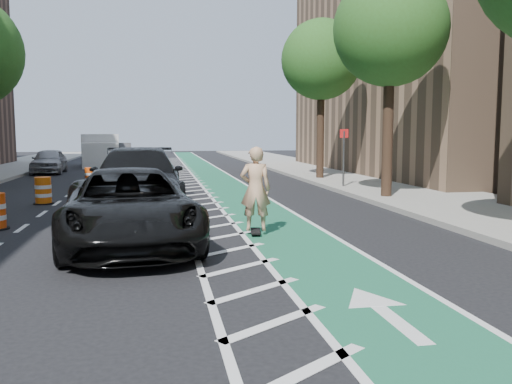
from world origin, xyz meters
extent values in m
plane|color=black|center=(0.00, 0.00, 0.00)|extent=(120.00, 120.00, 0.00)
cube|color=#19593D|center=(3.00, 10.00, 0.01)|extent=(2.00, 90.00, 0.01)
cube|color=silver|center=(1.50, 10.00, 0.01)|extent=(1.40, 90.00, 0.01)
cube|color=gray|center=(9.50, 10.00, 0.07)|extent=(5.00, 90.00, 0.15)
cube|color=gray|center=(7.05, 10.00, 0.08)|extent=(0.12, 90.00, 0.16)
cube|color=#84664C|center=(17.50, 20.00, 9.50)|extent=(14.00, 22.00, 19.00)
cylinder|color=#382619|center=(7.90, 8.00, 2.20)|extent=(0.36, 0.36, 4.40)
sphere|color=#29551C|center=(7.90, 8.00, 5.80)|extent=(4.20, 4.20, 4.20)
cylinder|color=#382619|center=(7.90, 16.00, 2.20)|extent=(0.36, 0.36, 4.40)
sphere|color=#29551C|center=(7.90, 16.00, 5.80)|extent=(4.20, 4.20, 4.20)
cylinder|color=#4C4C4C|center=(7.60, 12.00, 1.20)|extent=(0.08, 0.08, 2.40)
cube|color=red|center=(7.60, 12.00, 2.30)|extent=(0.35, 0.02, 0.35)
cube|color=black|center=(2.30, 2.97, 0.09)|extent=(0.34, 0.79, 0.03)
cylinder|color=black|center=(2.26, 3.24, 0.03)|extent=(0.04, 0.06, 0.06)
cylinder|color=black|center=(2.42, 3.21, 0.03)|extent=(0.04, 0.06, 0.06)
cylinder|color=black|center=(2.18, 2.73, 0.03)|extent=(0.04, 0.06, 0.06)
cylinder|color=black|center=(2.34, 2.71, 0.03)|extent=(0.04, 0.06, 0.06)
imported|color=tan|center=(2.30, 2.97, 1.07)|extent=(0.77, 0.57, 1.92)
imported|color=black|center=(-0.49, 2.31, 0.80)|extent=(3.14, 5.97, 1.60)
imported|color=black|center=(-0.48, 7.50, 0.94)|extent=(2.66, 6.50, 1.88)
imported|color=#A5A4A9|center=(-6.00, 23.50, 0.72)|extent=(1.84, 4.26, 1.43)
imported|color=#515256|center=(-2.56, 30.21, 0.80)|extent=(1.87, 4.92, 1.60)
cube|color=silver|center=(-3.82, 30.42, 1.11)|extent=(2.73, 3.75, 2.22)
cube|color=silver|center=(-3.59, 27.76, 0.83)|extent=(2.36, 1.96, 1.67)
cylinder|color=black|center=(-4.55, 27.24, 0.39)|extent=(0.34, 0.80, 0.78)
cylinder|color=black|center=(-2.56, 27.41, 0.39)|extent=(0.34, 0.80, 0.78)
cylinder|color=black|center=(-4.89, 31.22, 0.39)|extent=(0.34, 0.80, 0.78)
cylinder|color=black|center=(-2.90, 31.39, 0.39)|extent=(0.34, 0.80, 0.78)
cylinder|color=#E75F0C|center=(-3.60, 9.50, 0.45)|extent=(0.52, 0.52, 0.89)
cylinder|color=silver|center=(-3.60, 9.50, 0.30)|extent=(0.53, 0.53, 0.12)
cylinder|color=silver|center=(-3.60, 9.50, 0.58)|extent=(0.53, 0.53, 0.12)
cylinder|color=black|center=(-3.60, 9.50, 0.02)|extent=(0.65, 0.65, 0.04)
cylinder|color=#E5490C|center=(-2.84, 15.72, 0.40)|extent=(0.46, 0.46, 0.80)
cylinder|color=silver|center=(-2.84, 15.72, 0.27)|extent=(0.47, 0.47, 0.11)
cylinder|color=silver|center=(-2.84, 15.72, 0.51)|extent=(0.47, 0.47, 0.11)
cylinder|color=black|center=(-2.84, 15.72, 0.02)|extent=(0.58, 0.58, 0.04)
camera|label=1|loc=(0.11, -9.11, 2.35)|focal=38.00mm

